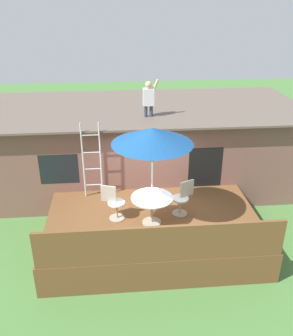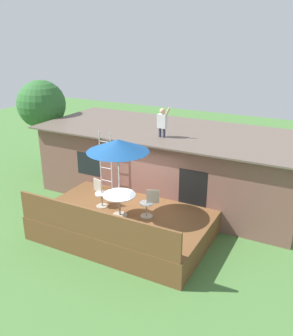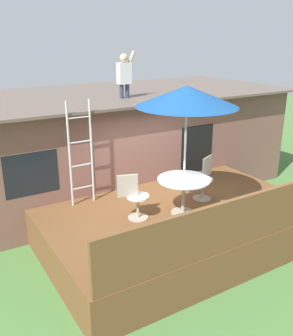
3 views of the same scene
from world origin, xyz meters
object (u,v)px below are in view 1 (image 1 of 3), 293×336
patio_chair_left (114,203)px  person_figure (149,96)px  patio_umbrella (152,136)px  step_ladder (92,161)px  patio_chair_right (183,198)px  patio_table (152,203)px

patio_chair_left → person_figure: bearing=83.1°
patio_umbrella → step_ladder: bearing=134.6°
person_figure → patio_chair_right: bearing=-74.1°
step_ladder → patio_chair_left: bearing=-65.2°
patio_table → patio_chair_left: (-0.95, 0.31, -0.13)m
patio_table → patio_umbrella: 1.76m
patio_chair_right → step_ladder: bearing=-50.6°
person_figure → patio_chair_left: size_ratio=1.21×
patio_chair_left → patio_chair_right: bearing=20.8°
patio_umbrella → patio_chair_left: (-0.95, 0.31, -1.89)m
patio_umbrella → step_ladder: size_ratio=1.15×
patio_umbrella → person_figure: person_figure is taller
person_figure → patio_chair_left: person_figure is taller
patio_umbrella → patio_chair_right: 2.11m
patio_umbrella → person_figure: size_ratio=2.29×
patio_chair_left → patio_chair_right: 1.79m
patio_umbrella → step_ladder: 2.48m
person_figure → patio_umbrella: bearing=-93.8°
patio_table → patio_chair_left: size_ratio=1.13×
patio_chair_left → patio_chair_right: same height
patio_table → patio_chair_right: patio_chair_right is taller
patio_table → patio_umbrella: size_ratio=0.41×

